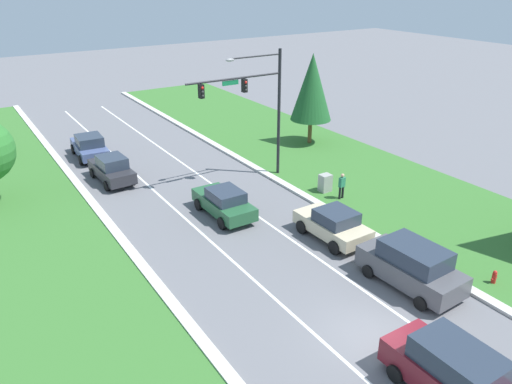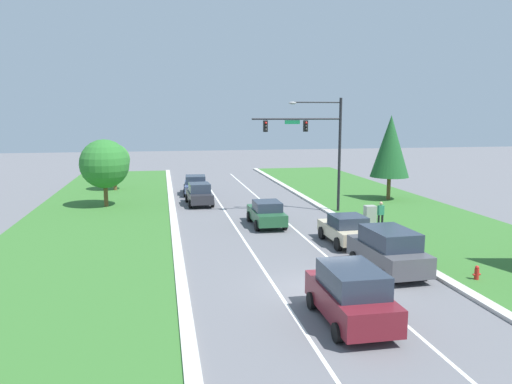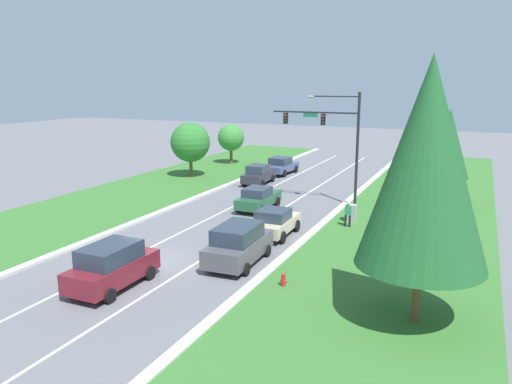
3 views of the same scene
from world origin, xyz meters
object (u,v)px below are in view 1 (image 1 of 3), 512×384
at_px(champagne_sedan, 333,224).
at_px(fire_hydrant, 494,278).
at_px(traffic_signal_mast, 256,98).
at_px(graphite_suv, 412,265).
at_px(utility_cabinet, 325,183).
at_px(pedestrian, 342,185).
at_px(slate_blue_sedan, 90,146).
at_px(burgundy_suv, 453,373).
at_px(charcoal_sedan, 112,169).
at_px(forest_sedan, 224,202).
at_px(conifer_far_right_tree, 312,87).

xyz_separation_m(champagne_sedan, fire_hydrant, (3.30, -7.01, -0.50)).
bearing_deg(fire_hydrant, champagne_sedan, 115.20).
relative_size(champagne_sedan, fire_hydrant, 5.97).
xyz_separation_m(traffic_signal_mast, graphite_suv, (-0.89, -13.97, -4.46)).
height_order(utility_cabinet, pedestrian, pedestrian).
distance_m(traffic_signal_mast, graphite_suv, 14.69).
distance_m(slate_blue_sedan, utility_cabinet, 17.81).
relative_size(burgundy_suv, utility_cabinet, 3.80).
distance_m(graphite_suv, utility_cabinet, 10.41).
bearing_deg(fire_hydrant, slate_blue_sedan, 111.65).
bearing_deg(burgundy_suv, champagne_sedan, 69.88).
relative_size(utility_cabinet, pedestrian, 0.70).
xyz_separation_m(slate_blue_sedan, burgundy_suv, (3.38, -29.24, 0.16)).
relative_size(slate_blue_sedan, pedestrian, 2.75).
bearing_deg(champagne_sedan, charcoal_sedan, 116.43).
bearing_deg(slate_blue_sedan, champagne_sedan, -66.50).
xyz_separation_m(burgundy_suv, forest_sedan, (0.27, 15.45, -0.19)).
height_order(charcoal_sedan, utility_cabinet, charcoal_sedan).
xyz_separation_m(charcoal_sedan, pedestrian, (10.75, -10.28, 0.07)).
distance_m(traffic_signal_mast, pedestrian, 7.60).
height_order(graphite_suv, forest_sedan, graphite_suv).
xyz_separation_m(traffic_signal_mast, burgundy_suv, (-4.68, -19.04, -4.45)).
distance_m(forest_sedan, conifer_far_right_tree, 14.74).
xyz_separation_m(pedestrian, conifer_far_right_tree, (5.06, 9.51, 3.59)).
bearing_deg(forest_sedan, pedestrian, -15.43).
distance_m(burgundy_suv, charcoal_sedan, 24.06).
bearing_deg(conifer_far_right_tree, utility_cabinet, -122.50).
bearing_deg(slate_blue_sedan, conifer_far_right_tree, -18.33).
xyz_separation_m(forest_sedan, pedestrian, (7.02, -1.92, 0.10)).
relative_size(champagne_sedan, utility_cabinet, 3.53).
bearing_deg(slate_blue_sedan, burgundy_suv, -80.22).
distance_m(champagne_sedan, graphite_suv, 5.06).
height_order(slate_blue_sedan, utility_cabinet, slate_blue_sedan).
xyz_separation_m(slate_blue_sedan, graphite_suv, (7.17, -24.18, 0.16)).
bearing_deg(forest_sedan, champagne_sedan, -57.44).
xyz_separation_m(utility_cabinet, pedestrian, (0.12, -1.37, 0.34)).
bearing_deg(pedestrian, champagne_sedan, 37.25).
xyz_separation_m(champagne_sedan, burgundy_suv, (-3.70, -10.12, 0.18)).
bearing_deg(charcoal_sedan, slate_blue_sedan, 86.67).
xyz_separation_m(champagne_sedan, graphite_suv, (0.09, -5.05, 0.18)).
bearing_deg(slate_blue_sedan, utility_cabinet, -50.46).
height_order(champagne_sedan, utility_cabinet, champagne_sedan).
xyz_separation_m(traffic_signal_mast, fire_hydrant, (2.32, -15.93, -5.13)).
bearing_deg(fire_hydrant, burgundy_suv, -156.07).
xyz_separation_m(burgundy_suv, pedestrian, (7.30, 13.53, -0.09)).
height_order(traffic_signal_mast, fire_hydrant, traffic_signal_mast).
relative_size(traffic_signal_mast, charcoal_sedan, 1.89).
bearing_deg(utility_cabinet, charcoal_sedan, 140.00).
bearing_deg(forest_sedan, conifer_far_right_tree, 31.97).
relative_size(burgundy_suv, charcoal_sedan, 1.02).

